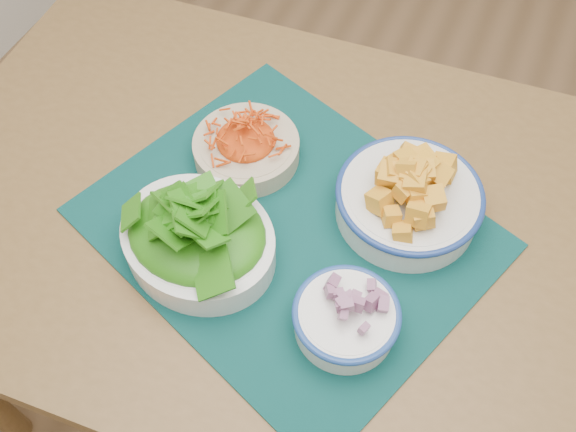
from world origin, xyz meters
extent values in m
cube|color=brown|center=(-0.33, 0.16, 0.73)|extent=(1.30, 0.91, 0.04)
cylinder|color=brown|center=(-0.92, 0.48, 0.35)|extent=(0.06, 0.06, 0.71)
cylinder|color=brown|center=(0.21, 0.55, 0.35)|extent=(0.06, 0.06, 0.71)
cube|color=#042827|center=(-0.31, 0.13, 0.75)|extent=(0.71, 0.65, 0.00)
cylinder|color=#C7B694|center=(-0.43, 0.23, 0.77)|extent=(0.22, 0.22, 0.04)
ellipsoid|color=#EE5111|center=(-0.43, 0.23, 0.81)|extent=(0.16, 0.16, 0.03)
cylinder|color=white|center=(-0.15, 0.22, 0.78)|extent=(0.25, 0.25, 0.06)
torus|color=navy|center=(-0.15, 0.22, 0.81)|extent=(0.23, 0.23, 0.01)
ellipsoid|color=gold|center=(-0.15, 0.22, 0.84)|extent=(0.20, 0.20, 0.06)
ellipsoid|color=#156209|center=(-0.42, 0.03, 0.84)|extent=(0.22, 0.18, 0.07)
cylinder|color=white|center=(-0.17, 0.00, 0.78)|extent=(0.18, 0.18, 0.05)
torus|color=#214698|center=(-0.17, 0.00, 0.80)|extent=(0.15, 0.15, 0.01)
ellipsoid|color=#671041|center=(-0.17, 0.00, 0.82)|extent=(0.13, 0.13, 0.03)
camera|label=1|loc=(-0.09, -0.38, 1.60)|focal=40.00mm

